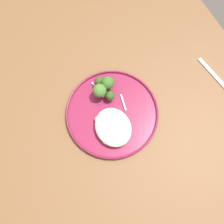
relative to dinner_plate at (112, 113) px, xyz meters
name	(u,v)px	position (x,y,z in m)	size (l,w,h in m)	color
ground	(110,149)	(0.01, 0.01, -0.75)	(6.00, 6.00, 0.00)	#47423D
wooden_dining_table	(109,120)	(0.01, 0.01, -0.09)	(1.40, 1.00, 0.74)	brown
dinner_plate	(112,113)	(0.00, 0.00, 0.00)	(0.29, 0.29, 0.02)	maroon
noodle_bed	(113,127)	(-0.05, 0.02, 0.02)	(0.13, 0.11, 0.04)	beige
seared_scallop_large_seared	(113,128)	(-0.05, 0.02, 0.01)	(0.02, 0.02, 0.02)	#E5C689
seared_scallop_left_edge	(107,131)	(-0.05, 0.04, 0.01)	(0.02, 0.02, 0.01)	beige
seared_scallop_center_golden	(122,123)	(-0.05, -0.01, 0.01)	(0.03, 0.03, 0.01)	beige
seared_scallop_right_edge	(120,116)	(-0.02, -0.02, 0.01)	(0.03, 0.03, 0.01)	beige
seared_scallop_front_small	(99,120)	(-0.01, 0.05, 0.01)	(0.03, 0.03, 0.02)	#DBB77A
seared_scallop_rear_pale	(106,140)	(-0.07, 0.06, 0.01)	(0.02, 0.02, 0.01)	beige
broccoli_floret_small_sprig	(101,90)	(0.07, 0.00, 0.04)	(0.04, 0.04, 0.06)	#89A356
broccoli_floret_split_head	(108,83)	(0.08, -0.03, 0.04)	(0.04, 0.04, 0.06)	#7A994C
broccoli_floret_tall_stalk	(100,82)	(0.10, -0.01, 0.03)	(0.03, 0.03, 0.04)	#7A994C
broccoli_floret_front_edge	(110,96)	(0.05, -0.02, 0.03)	(0.03, 0.03, 0.04)	#89A356
onion_sliver_curled_piece	(96,86)	(0.10, 0.00, 0.01)	(0.04, 0.01, 0.00)	silver
onion_sliver_long_sliver	(123,102)	(0.01, -0.05, 0.01)	(0.06, 0.01, 0.00)	silver
dinner_fork	(219,81)	(-0.06, -0.37, -0.01)	(0.19, 0.04, 0.00)	silver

